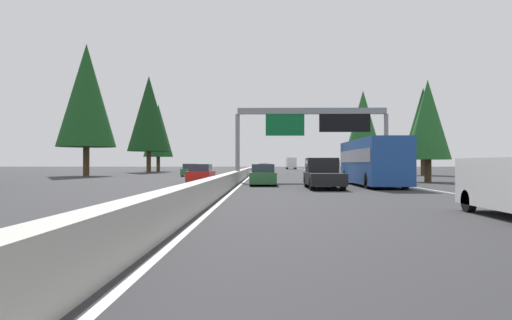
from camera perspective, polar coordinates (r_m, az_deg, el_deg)
ground_plane at (r=61.17m, az=-0.82°, el=-1.81°), size 320.00×320.00×0.00m
median_barrier at (r=81.16m, az=-0.57°, el=-1.13°), size 180.00×0.56×0.90m
shoulder_stripe_right at (r=71.77m, az=8.68°, el=-1.59°), size 160.00×0.16×0.01m
shoulder_stripe_median at (r=71.16m, az=-0.35°, el=-1.60°), size 160.00×0.16×0.01m
sign_gantry_overhead at (r=41.51m, az=6.66°, el=4.24°), size 0.50×12.68×6.11m
pickup_far_center at (r=30.39m, az=7.69°, el=-1.53°), size 5.60×2.00×1.86m
sedan_mid_right at (r=57.99m, az=1.02°, el=-1.21°), size 4.40×1.80×1.47m
sedan_mid_left at (r=111.08m, az=0.90°, el=-0.81°), size 4.40×1.80×1.47m
bus_distant_b at (r=34.47m, az=13.17°, el=-0.06°), size 11.50×2.55×3.10m
box_truck_mid_center at (r=129.39m, az=4.05°, el=-0.33°), size 8.50×2.40×2.95m
sedan_far_right at (r=34.38m, az=0.83°, el=-1.79°), size 4.40×1.80×1.47m
oncoming_near at (r=38.95m, az=-6.33°, el=-1.62°), size 4.40×1.80×1.47m
oncoming_far at (r=58.23m, az=-7.47°, el=-1.20°), size 4.40×1.80×1.47m
conifer_right_near at (r=42.91m, az=19.11°, el=4.37°), size 3.67×3.67×8.35m
conifer_right_mid at (r=66.16m, az=18.63°, el=4.15°), size 4.87×4.87×11.06m
conifer_right_far at (r=80.93m, az=12.19°, el=4.21°), size 5.78×5.78×13.13m
conifer_left_near at (r=62.98m, az=-18.89°, el=7.03°), size 6.96×6.96×15.82m
conifer_left_mid at (r=84.01m, az=-12.20°, el=5.22°), size 7.02×7.02×15.95m
conifer_left_far at (r=94.08m, az=-11.15°, el=3.32°), size 5.48×5.48×12.46m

